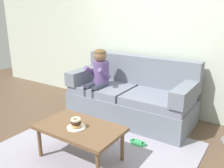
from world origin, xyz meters
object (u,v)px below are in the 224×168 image
coffee_table (80,130)px  donut (76,125)px  person_child (98,76)px  toy_controller (138,143)px  couch (132,97)px

coffee_table → donut: 0.09m
person_child → toy_controller: person_child is taller
donut → toy_controller: bearing=58.3°
person_child → toy_controller: size_ratio=4.87×
coffee_table → person_child: bearing=116.9°
toy_controller → person_child: bearing=179.0°
donut → coffee_table: bearing=81.8°
coffee_table → person_child: (-0.58, 1.15, 0.29)m
coffee_table → toy_controller: coffee_table is taller
person_child → donut: person_child is taller
donut → person_child: bearing=115.7°
coffee_table → donut: (-0.01, -0.05, 0.08)m
couch → person_child: (-0.51, -0.21, 0.32)m
donut → toy_controller: size_ratio=0.53×
person_child → couch: bearing=22.4°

